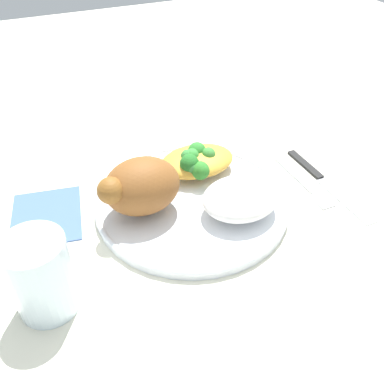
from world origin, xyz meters
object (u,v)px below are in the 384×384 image
(roasted_chicken, at_px, (140,186))
(rice_pile, at_px, (240,198))
(water_glass, at_px, (41,276))
(mac_cheese_with_broccoli, at_px, (197,161))
(knife, at_px, (320,177))
(fork, at_px, (303,182))
(napkin, at_px, (46,216))
(plate, at_px, (192,201))

(roasted_chicken, xyz_separation_m, rice_pile, (-0.12, 0.05, -0.02))
(roasted_chicken, xyz_separation_m, water_glass, (0.14, 0.09, -0.01))
(roasted_chicken, height_order, mac_cheese_with_broccoli, roasted_chicken)
(knife, bearing_deg, roasted_chicken, -5.25)
(water_glass, bearing_deg, fork, -169.73)
(fork, relative_size, napkin, 1.25)
(roasted_chicken, bearing_deg, mac_cheese_with_broccoli, -153.42)
(fork, bearing_deg, water_glass, 10.27)
(rice_pile, height_order, knife, rice_pile)
(water_glass, bearing_deg, roasted_chicken, -145.56)
(mac_cheese_with_broccoli, height_order, fork, mac_cheese_with_broccoli)
(napkin, bearing_deg, knife, 168.81)
(plate, relative_size, knife, 1.42)
(rice_pile, relative_size, mac_cheese_with_broccoli, 0.91)
(plate, bearing_deg, napkin, -16.86)
(mac_cheese_with_broccoli, distance_m, water_glass, 0.28)
(knife, distance_m, water_glass, 0.42)
(rice_pile, xyz_separation_m, napkin, (0.24, -0.11, -0.03))
(plate, relative_size, rice_pile, 2.61)
(mac_cheese_with_broccoli, height_order, knife, mac_cheese_with_broccoli)
(plate, xyz_separation_m, knife, (-0.21, 0.02, -0.00))
(roasted_chicken, height_order, napkin, roasted_chicken)
(rice_pile, relative_size, water_glass, 1.08)
(roasted_chicken, distance_m, mac_cheese_with_broccoli, 0.12)
(fork, bearing_deg, roasted_chicken, -5.91)
(roasted_chicken, bearing_deg, water_glass, 34.44)
(fork, xyz_separation_m, napkin, (0.37, -0.08, -0.00))
(plate, height_order, fork, plate)
(napkin, bearing_deg, roasted_chicken, 156.38)
(plate, distance_m, water_glass, 0.23)
(fork, bearing_deg, plate, -6.64)
(mac_cheese_with_broccoli, bearing_deg, fork, 151.70)
(fork, height_order, napkin, fork)
(water_glass, bearing_deg, plate, -156.76)
(rice_pile, bearing_deg, roasted_chicken, -23.90)
(knife, relative_size, water_glass, 1.98)
(rice_pile, height_order, mac_cheese_with_broccoli, mac_cheese_with_broccoli)
(fork, bearing_deg, rice_pile, 12.39)
(water_glass, bearing_deg, rice_pile, -170.78)
(roasted_chicken, distance_m, napkin, 0.14)
(rice_pile, xyz_separation_m, mac_cheese_with_broccoli, (0.02, -0.10, -0.00))
(water_glass, distance_m, napkin, 0.16)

